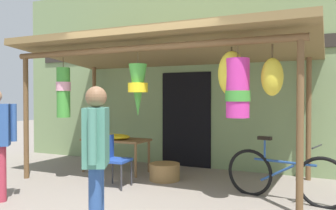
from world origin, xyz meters
name	(u,v)px	position (x,y,z in m)	size (l,w,h in m)	color
ground_plane	(137,197)	(0.00, 0.00, 0.00)	(30.00, 30.00, 0.00)	gray
shop_facade	(197,73)	(0.00, 2.54, 2.00)	(9.17, 0.29, 4.01)	#7A9360
market_stall_canopy	(168,57)	(0.02, 1.03, 2.17)	(5.15, 2.51, 2.51)	brown
display_table	(116,142)	(-1.25, 1.32, 0.58)	(1.29, 0.61, 0.66)	brown
flower_heap_on_table	(116,137)	(-1.18, 1.23, 0.71)	(0.59, 0.41, 0.10)	yellow
folding_chair	(113,156)	(-0.66, 0.34, 0.50)	(0.43, 0.43, 0.84)	#2347A8
wicker_basket_by_table	(165,172)	(-0.08, 1.10, 0.15)	(0.54, 0.54, 0.30)	olive
parked_bicycle	(284,176)	(1.98, 0.73, 0.35)	(1.72, 0.53, 0.92)	black
vendor_in_orange	(96,151)	(0.43, -1.55, 0.93)	(0.38, 0.53, 1.58)	#2D5193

